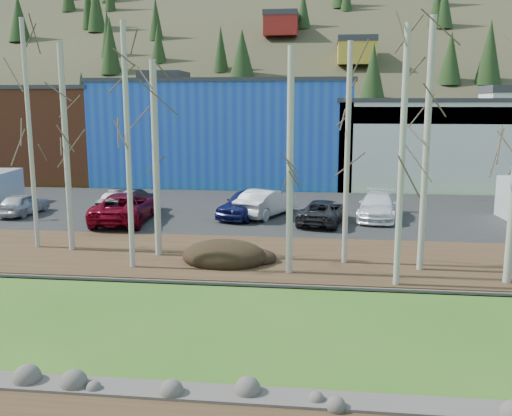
# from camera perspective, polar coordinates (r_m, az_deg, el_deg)

# --- Properties ---
(near_bank_rocks) EXTENTS (80.00, 0.80, 0.50)m
(near_bank_rocks) POSITION_cam_1_polar(r_m,az_deg,el_deg) (13.57, -2.52, -18.36)
(near_bank_rocks) COLOR #47423D
(near_bank_rocks) RESTS_ON ground
(river) EXTENTS (80.00, 8.00, 0.90)m
(river) POSITION_cam_1_polar(r_m,az_deg,el_deg) (17.23, -0.26, -11.81)
(river) COLOR black
(river) RESTS_ON ground
(far_bank_rocks) EXTENTS (80.00, 0.80, 0.46)m
(far_bank_rocks) POSITION_cam_1_polar(r_m,az_deg,el_deg) (21.06, 1.13, -7.58)
(far_bank_rocks) COLOR #47423D
(far_bank_rocks) RESTS_ON ground
(far_bank) EXTENTS (80.00, 7.00, 0.15)m
(far_bank) POSITION_cam_1_polar(r_m,az_deg,el_deg) (24.09, 1.89, -5.04)
(far_bank) COLOR #382616
(far_bank) RESTS_ON ground
(parking_lot) EXTENTS (80.00, 14.00, 0.14)m
(parking_lot) POSITION_cam_1_polar(r_m,az_deg,el_deg) (34.29, 3.41, -0.34)
(parking_lot) COLOR black
(parking_lot) RESTS_ON ground
(building_brick) EXTENTS (16.32, 12.24, 7.80)m
(building_brick) POSITION_cam_1_polar(r_m,az_deg,el_deg) (54.30, -21.92, 7.04)
(building_brick) COLOR brown
(building_brick) RESTS_ON ground
(building_blue) EXTENTS (20.40, 12.24, 8.30)m
(building_blue) POSITION_cam_1_polar(r_m,az_deg,el_deg) (48.33, -2.69, 7.74)
(building_blue) COLOR blue
(building_blue) RESTS_ON ground
(building_white) EXTENTS (18.36, 12.24, 6.80)m
(building_white) POSITION_cam_1_polar(r_m,az_deg,el_deg) (48.74, 18.81, 6.34)
(building_white) COLOR silver
(building_white) RESTS_ON ground
(hillside) EXTENTS (160.00, 72.00, 35.00)m
(hillside) POSITION_cam_1_polar(r_m,az_deg,el_deg) (93.27, 5.84, 17.29)
(hillside) COLOR #2D2A1A
(hillside) RESTS_ON ground
(dirt_mound) EXTENTS (3.44, 2.43, 0.67)m
(dirt_mound) POSITION_cam_1_polar(r_m,az_deg,el_deg) (23.15, -3.19, -4.64)
(dirt_mound) COLOR black
(dirt_mound) RESTS_ON far_bank
(birch_0) EXTENTS (0.25, 0.25, 8.88)m
(birch_0) POSITION_cam_1_polar(r_m,az_deg,el_deg) (25.74, -18.46, 5.65)
(birch_0) COLOR #B6AFA6
(birch_0) RESTS_ON far_bank
(birch_1) EXTENTS (0.19, 0.19, 9.88)m
(birch_1) POSITION_cam_1_polar(r_m,az_deg,el_deg) (26.74, -21.67, 6.69)
(birch_1) COLOR #B6AFA6
(birch_1) RESTS_ON far_bank
(birch_2) EXTENTS (0.27, 0.27, 8.08)m
(birch_2) POSITION_cam_1_polar(r_m,az_deg,el_deg) (23.96, -9.99, 4.75)
(birch_2) COLOR #B6AFA6
(birch_2) RESTS_ON far_bank
(birch_3) EXTENTS (0.21, 0.21, 9.36)m
(birch_3) POSITION_cam_1_polar(r_m,az_deg,el_deg) (22.30, -12.69, 5.87)
(birch_3) COLOR #B6AFA6
(birch_3) RESTS_ON far_bank
(birch_4) EXTENTS (0.25, 0.25, 8.38)m
(birch_4) POSITION_cam_1_polar(r_m,az_deg,el_deg) (21.09, 3.42, 4.52)
(birch_4) COLOR #B6AFA6
(birch_4) RESTS_ON far_bank
(birch_5) EXTENTS (0.21, 0.21, 8.68)m
(birch_5) POSITION_cam_1_polar(r_m,az_deg,el_deg) (22.68, 9.11, 5.22)
(birch_5) COLOR #B6AFA6
(birch_5) RESTS_ON far_bank
(birch_6) EXTENTS (0.22, 0.22, 8.98)m
(birch_6) POSITION_cam_1_polar(r_m,az_deg,el_deg) (20.21, 14.38, 4.79)
(birch_6) COLOR #B6AFA6
(birch_6) RESTS_ON far_bank
(birch_8) EXTENTS (0.25, 0.25, 9.48)m
(birch_8) POSITION_cam_1_polar(r_m,az_deg,el_deg) (22.33, 16.67, 5.85)
(birch_8) COLOR #B6AFA6
(birch_8) RESTS_ON far_bank
(car_0) EXTENTS (1.76, 3.83, 1.27)m
(car_0) POSITION_cam_1_polar(r_m,az_deg,el_deg) (35.41, -22.28, 0.39)
(car_0) COLOR #B9B9BB
(car_0) RESTS_ON parking_lot
(car_1) EXTENTS (2.29, 4.82, 1.53)m
(car_1) POSITION_cam_1_polar(r_m,az_deg,el_deg) (33.64, -12.61, 0.66)
(car_1) COLOR black
(car_1) RESTS_ON parking_lot
(car_2) EXTENTS (3.01, 5.91, 1.60)m
(car_2) POSITION_cam_1_polar(r_m,az_deg,el_deg) (31.56, -12.93, 0.06)
(car_2) COLOR maroon
(car_2) RESTS_ON parking_lot
(car_3) EXTENTS (3.33, 4.99, 1.58)m
(car_3) POSITION_cam_1_polar(r_m,az_deg,el_deg) (32.00, -0.95, 0.46)
(car_3) COLOR navy
(car_3) RESTS_ON parking_lot
(car_4) EXTENTS (3.38, 5.01, 1.56)m
(car_4) POSITION_cam_1_polar(r_m,az_deg,el_deg) (32.36, 1.02, 0.56)
(car_4) COLOR silver
(car_4) RESTS_ON parking_lot
(car_5) EXTENTS (3.02, 4.94, 1.28)m
(car_5) POSITION_cam_1_polar(r_m,az_deg,el_deg) (30.65, 6.77, -0.35)
(car_5) COLOR #27272A
(car_5) RESTS_ON parking_lot
(car_6) EXTENTS (2.70, 5.19, 1.44)m
(car_6) POSITION_cam_1_polar(r_m,az_deg,el_deg) (32.35, 12.07, 0.20)
(car_6) COLOR white
(car_6) RESTS_ON parking_lot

